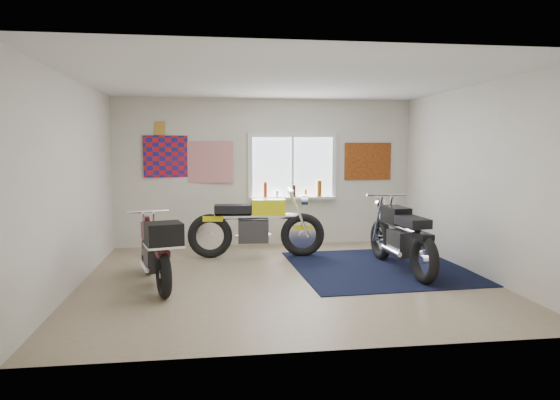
{
  "coord_description": "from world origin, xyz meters",
  "views": [
    {
      "loc": [
        -0.99,
        -6.69,
        1.81
      ],
      "look_at": [
        -0.02,
        0.4,
        1.05
      ],
      "focal_mm": 32.0,
      "sensor_mm": 36.0,
      "label": 1
    }
  ],
  "objects": [
    {
      "name": "flag_display",
      "position": [
        -1.9,
        2.48,
        2.15
      ],
      "size": [
        1.6,
        0.1,
        1.17
      ],
      "color": "red",
      "rests_on": "room_shell"
    },
    {
      "name": "oil_bottles",
      "position": [
        0.59,
        2.4,
        1.03
      ],
      "size": [
        1.09,
        0.09,
        0.3
      ],
      "color": "#993716",
      "rests_on": "window_assembly"
    },
    {
      "name": "navy_rug",
      "position": [
        1.49,
        0.42,
        0.01
      ],
      "size": [
        2.61,
        2.71,
        0.01
      ],
      "primitive_type": "cube",
      "rotation": [
        0.0,
        0.0,
        0.04
      ],
      "color": "black",
      "rests_on": "ground"
    },
    {
      "name": "room_shell",
      "position": [
        0.0,
        0.0,
        1.64
      ],
      "size": [
        5.5,
        5.5,
        5.5
      ],
      "color": "white",
      "rests_on": "ground"
    },
    {
      "name": "maroon_tourer",
      "position": [
        -1.71,
        -0.23,
        0.49
      ],
      "size": [
        0.84,
        1.84,
        0.94
      ],
      "rotation": [
        0.0,
        0.0,
        1.84
      ],
      "color": "black",
      "rests_on": "ground"
    },
    {
      "name": "window_assembly",
      "position": [
        0.5,
        2.47,
        1.37
      ],
      "size": [
        1.66,
        0.17,
        1.26
      ],
      "color": "white",
      "rests_on": "room_shell"
    },
    {
      "name": "triumph_poster",
      "position": [
        1.95,
        2.48,
        1.55
      ],
      "size": [
        0.9,
        0.03,
        0.7
      ],
      "primitive_type": "cube",
      "color": "#A54C14",
      "rests_on": "room_shell"
    },
    {
      "name": "yellow_triumph",
      "position": [
        -0.28,
        1.43,
        0.5
      ],
      "size": [
        2.27,
        0.68,
        1.14
      ],
      "rotation": [
        0.0,
        0.0,
        -0.06
      ],
      "color": "black",
      "rests_on": "ground"
    },
    {
      "name": "black_chrome_bike",
      "position": [
        1.75,
        0.21,
        0.48
      ],
      "size": [
        0.65,
        2.14,
        1.1
      ],
      "rotation": [
        0.0,
        0.0,
        1.63
      ],
      "color": "black",
      "rests_on": "navy_rug"
    },
    {
      "name": "ground",
      "position": [
        0.0,
        0.0,
        0.0
      ],
      "size": [
        5.5,
        5.5,
        0.0
      ],
      "primitive_type": "plane",
      "color": "#9E896B",
      "rests_on": "ground"
    }
  ]
}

